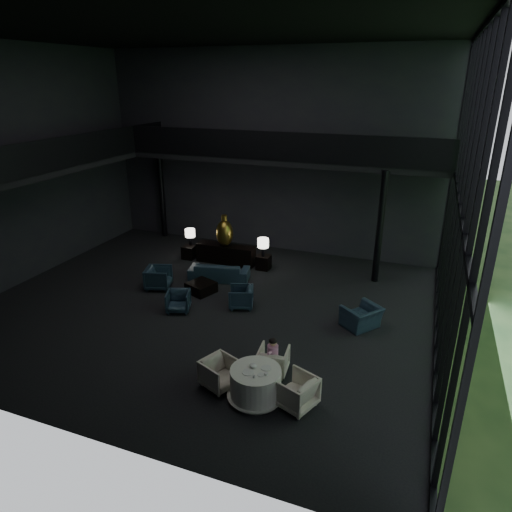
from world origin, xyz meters
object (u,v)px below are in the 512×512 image
(lounge_armchair_west, at_px, (158,276))
(lounge_armchair_east, at_px, (241,296))
(lounge_armchair_south, at_px, (178,301))
(coffee_table, at_px, (201,287))
(table_lamp_left, at_px, (190,234))
(window_armchair, at_px, (362,314))
(dining_table, at_px, (256,386))
(console, at_px, (226,254))
(table_lamp_right, at_px, (263,244))
(side_table_right, at_px, (264,262))
(dining_chair_north, at_px, (273,360))
(dining_chair_east, at_px, (296,389))
(child, at_px, (273,349))
(dining_chair_west, at_px, (220,372))
(side_table_left, at_px, (189,252))
(sofa, at_px, (219,268))
(bronze_urn, at_px, (225,233))

(lounge_armchair_west, xyz_separation_m, lounge_armchair_east, (3.22, -0.28, -0.09))
(lounge_armchair_south, xyz_separation_m, coffee_table, (0.05, 1.44, -0.15))
(table_lamp_left, height_order, coffee_table, table_lamp_left)
(window_armchair, xyz_separation_m, dining_table, (-1.75, -4.09, -0.09))
(console, distance_m, table_lamp_right, 1.74)
(console, relative_size, side_table_right, 4.34)
(dining_chair_north, bearing_deg, table_lamp_left, -53.33)
(console, xyz_separation_m, table_lamp_left, (-1.60, 0.09, 0.63))
(dining_chair_east, bearing_deg, window_armchair, -169.54)
(child, bearing_deg, dining_chair_north, -79.38)
(lounge_armchair_south, distance_m, dining_chair_west, 4.08)
(lounge_armchair_west, relative_size, dining_chair_north, 1.33)
(dining_chair_west, bearing_deg, child, -27.40)
(console, bearing_deg, lounge_armchair_west, -112.62)
(console, height_order, dining_table, dining_table)
(window_armchair, bearing_deg, dining_chair_north, 8.06)
(side_table_left, relative_size, sofa, 0.23)
(console, height_order, dining_chair_north, console)
(table_lamp_left, bearing_deg, lounge_armchair_east, -42.62)
(table_lamp_right, distance_m, dining_chair_north, 6.55)
(bronze_urn, relative_size, child, 2.13)
(window_armchair, xyz_separation_m, child, (-1.67, -3.13, 0.32))
(side_table_left, bearing_deg, window_armchair, -22.47)
(lounge_armchair_south, relative_size, window_armchair, 0.70)
(table_lamp_right, xyz_separation_m, lounge_armchair_east, (0.39, -3.12, -0.68))
(bronze_urn, xyz_separation_m, side_table_left, (-1.60, -0.02, -1.01))
(console, bearing_deg, window_armchair, -28.47)
(table_lamp_right, height_order, child, table_lamp_right)
(lounge_armchair_west, height_order, lounge_armchair_east, lounge_armchair_west)
(side_table_right, distance_m, lounge_armchair_west, 4.05)
(lounge_armchair_east, xyz_separation_m, lounge_armchair_south, (-1.74, -0.94, -0.04))
(sofa, relative_size, dining_table, 1.70)
(lounge_armchair_south, xyz_separation_m, dining_chair_west, (2.82, -2.95, 0.05))
(window_armchair, relative_size, dining_chair_north, 1.39)
(lounge_armchair_west, bearing_deg, window_armchair, -108.75)
(console, distance_m, lounge_armchair_west, 3.19)
(table_lamp_left, height_order, sofa, table_lamp_left)
(lounge_armchair_south, height_order, child, child)
(side_table_left, height_order, dining_chair_north, dining_chair_north)
(table_lamp_left, height_order, dining_chair_west, table_lamp_left)
(table_lamp_left, height_order, dining_chair_north, table_lamp_left)
(sofa, distance_m, coffee_table, 1.24)
(lounge_armchair_east, height_order, dining_chair_west, dining_chair_west)
(console, relative_size, lounge_armchair_south, 3.52)
(table_lamp_right, xyz_separation_m, dining_chair_west, (1.47, -7.01, -0.66))
(side_table_left, bearing_deg, dining_table, -51.77)
(sofa, xyz_separation_m, lounge_armchair_west, (-1.65, -1.42, 0.02))
(lounge_armchair_west, bearing_deg, table_lamp_right, -62.07)
(window_armchair, xyz_separation_m, dining_chair_north, (-1.70, -3.00, -0.07))
(child, bearing_deg, bronze_urn, -56.50)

